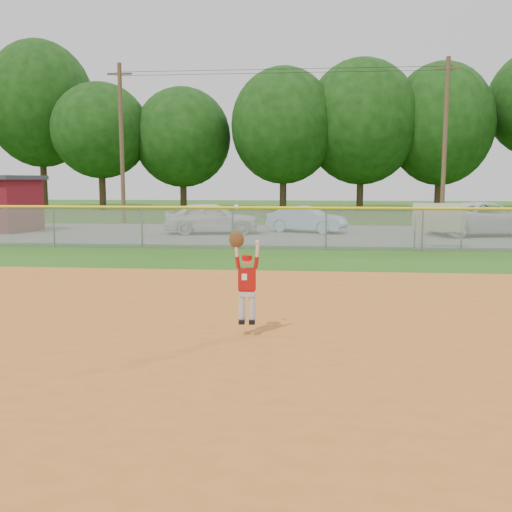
{
  "coord_description": "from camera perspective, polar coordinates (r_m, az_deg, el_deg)",
  "views": [
    {
      "loc": [
        2.75,
        -10.22,
        2.47
      ],
      "look_at": [
        1.79,
        0.03,
        1.1
      ],
      "focal_mm": 40.0,
      "sensor_mm": 36.0,
      "label": 1
    }
  ],
  "objects": [
    {
      "name": "ground",
      "position": [
        10.87,
        -9.49,
        -5.66
      ],
      "size": [
        120.0,
        120.0,
        0.0
      ],
      "primitive_type": "plane",
      "color": "#255212",
      "rests_on": "ground"
    },
    {
      "name": "ballplayer",
      "position": [
        8.93,
        -1.06,
        -2.19
      ],
      "size": [
        0.48,
        0.21,
        1.87
      ],
      "color": "silver",
      "rests_on": "ground"
    },
    {
      "name": "car_blue",
      "position": [
        26.99,
        5.08,
        3.67
      ],
      "size": [
        3.91,
        2.59,
        1.22
      ],
      "primitive_type": "imported",
      "rotation": [
        0.0,
        0.0,
        1.18
      ],
      "color": "#9CC7E9",
      "rests_on": "parking_strip"
    },
    {
      "name": "parking_strip",
      "position": [
        26.47,
        -0.6,
        2.27
      ],
      "size": [
        44.0,
        10.0,
        0.03
      ],
      "primitive_type": "cube",
      "color": "slate",
      "rests_on": "ground"
    },
    {
      "name": "clay_infield",
      "position": [
        8.1,
        -15.0,
        -10.29
      ],
      "size": [
        24.0,
        16.0,
        0.04
      ],
      "primitive_type": "cube",
      "color": "#B45F20",
      "rests_on": "ground"
    },
    {
      "name": "sponsor_sign",
      "position": [
        21.74,
        17.8,
        3.58
      ],
      "size": [
        1.85,
        0.16,
        1.65
      ],
      "color": "gray",
      "rests_on": "ground"
    },
    {
      "name": "outfield_fence",
      "position": [
        20.46,
        -2.36,
        3.13
      ],
      "size": [
        40.06,
        0.1,
        1.55
      ],
      "color": "gray",
      "rests_on": "ground"
    },
    {
      "name": "car_white_b",
      "position": [
        27.37,
        22.05,
        3.49
      ],
      "size": [
        5.78,
        3.61,
        1.49
      ],
      "primitive_type": "imported",
      "rotation": [
        0.0,
        0.0,
        1.8
      ],
      "color": "silver",
      "rests_on": "parking_strip"
    },
    {
      "name": "tree_line",
      "position": [
        48.42,
        3.33,
        13.58
      ],
      "size": [
        62.37,
        13.0,
        14.43
      ],
      "color": "#422D1C",
      "rests_on": "ground"
    },
    {
      "name": "car_white_a",
      "position": [
        26.27,
        -4.46,
        3.85
      ],
      "size": [
        4.53,
        2.35,
        1.47
      ],
      "primitive_type": "imported",
      "rotation": [
        0.0,
        0.0,
        1.72
      ],
      "color": "white",
      "rests_on": "parking_strip"
    },
    {
      "name": "power_lines",
      "position": [
        32.34,
        2.32,
        11.5
      ],
      "size": [
        19.4,
        0.24,
        9.0
      ],
      "color": "#4C3823",
      "rests_on": "ground"
    }
  ]
}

